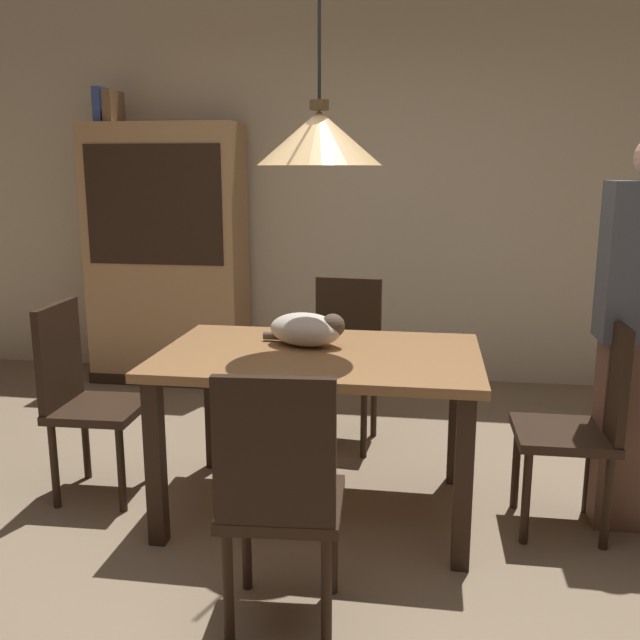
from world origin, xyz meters
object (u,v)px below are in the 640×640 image
at_px(chair_right_side, 583,417).
at_px(chair_near_front, 279,492).
at_px(dining_table, 319,374).
at_px(chair_far_back, 344,354).
at_px(book_brown_thick, 114,107).
at_px(cat_sleeping, 308,329).
at_px(chair_left_side, 82,392).
at_px(book_blue_wide, 103,106).
at_px(pendant_lamp, 319,137).
at_px(hutch_bookcase, 168,260).

xyz_separation_m(chair_right_side, chair_near_front, (-1.12, -0.88, 0.00)).
distance_m(dining_table, chair_far_back, 0.89).
bearing_deg(book_brown_thick, chair_near_front, -57.50).
bearing_deg(cat_sleeping, chair_near_front, -85.65).
relative_size(chair_left_side, cat_sleeping, 2.31).
xyz_separation_m(chair_far_back, book_blue_wide, (-1.83, 1.00, 1.46)).
height_order(chair_left_side, pendant_lamp, pendant_lamp).
xyz_separation_m(chair_right_side, book_brown_thick, (-2.88, 1.88, 1.45)).
height_order(pendant_lamp, book_blue_wide, pendant_lamp).
bearing_deg(book_brown_thick, dining_table, -47.03).
relative_size(pendant_lamp, book_brown_thick, 5.42).
bearing_deg(chair_near_front, cat_sleeping, 94.35).
xyz_separation_m(chair_left_side, cat_sleeping, (1.06, 0.11, 0.32)).
bearing_deg(book_brown_thick, hutch_bookcase, -0.25).
xyz_separation_m(pendant_lamp, book_blue_wide, (-1.83, 1.88, 0.31)).
bearing_deg(chair_right_side, chair_far_back, 141.96).
distance_m(chair_right_side, cat_sleeping, 1.24).
height_order(chair_far_back, book_brown_thick, book_brown_thick).
relative_size(dining_table, chair_right_side, 1.51).
bearing_deg(chair_near_front, pendant_lamp, 90.36).
relative_size(dining_table, hutch_bookcase, 0.76).
bearing_deg(book_brown_thick, book_blue_wide, 180.00).
distance_m(dining_table, book_blue_wide, 2.94).
bearing_deg(chair_left_side, chair_far_back, 37.79).
bearing_deg(book_brown_thick, chair_far_back, -29.69).
height_order(chair_left_side, chair_near_front, same).
height_order(chair_right_side, chair_left_side, same).
xyz_separation_m(pendant_lamp, hutch_bookcase, (-1.40, 1.88, -0.77)).
bearing_deg(book_blue_wide, hutch_bookcase, -0.20).
bearing_deg(chair_near_front, chair_right_side, 38.06).
distance_m(chair_left_side, hutch_bookcase, 1.94).
relative_size(chair_far_back, book_blue_wide, 3.88).
height_order(pendant_lamp, hutch_bookcase, pendant_lamp).
relative_size(cat_sleeping, pendant_lamp, 0.31).
bearing_deg(pendant_lamp, hutch_bookcase, 126.78).
relative_size(chair_right_side, cat_sleeping, 2.31).
xyz_separation_m(chair_near_front, pendant_lamp, (-0.01, 0.88, 1.15)).
bearing_deg(book_brown_thick, cat_sleeping, -46.57).
height_order(chair_right_side, book_blue_wide, book_blue_wide).
xyz_separation_m(chair_right_side, book_blue_wide, (-2.96, 1.88, 1.46)).
bearing_deg(chair_left_side, book_blue_wide, 110.35).
bearing_deg(cat_sleeping, dining_table, -56.14).
relative_size(chair_right_side, pendant_lamp, 0.72).
bearing_deg(chair_right_side, pendant_lamp, -179.96).
xyz_separation_m(chair_near_front, book_blue_wide, (-1.83, 2.76, 1.46)).
distance_m(chair_near_front, pendant_lamp, 1.45).
bearing_deg(chair_near_front, dining_table, 90.36).
distance_m(pendant_lamp, book_blue_wide, 2.64).
distance_m(chair_far_back, book_brown_thick, 2.49).
distance_m(chair_far_back, book_blue_wide, 2.55).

